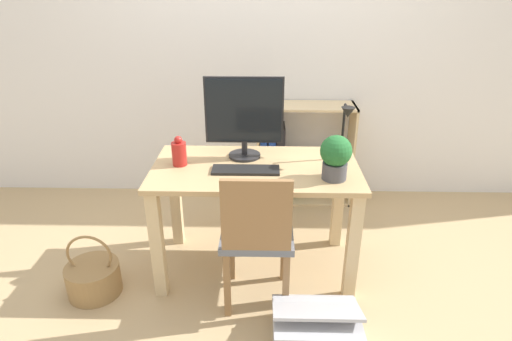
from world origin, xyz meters
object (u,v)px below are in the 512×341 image
vase (179,153)px  basket (93,278)px  storage_box (316,329)px  monitor (244,114)px  chair (257,234)px  keyboard (246,170)px  desk_lamp (345,128)px  bookshelf (287,157)px  potted_plant (336,156)px

vase → basket: size_ratio=0.45×
vase → storage_box: 1.25m
monitor → chair: 0.73m
keyboard → basket: bearing=-167.2°
vase → monitor: bearing=19.9°
desk_lamp → chair: bearing=-140.0°
chair → basket: (-0.99, 0.07, -0.38)m
vase → chair: vase is taller
chair → storage_box: chair is taller
keyboard → bookshelf: size_ratio=0.47×
vase → storage_box: vase is taller
chair → keyboard: bearing=102.4°
potted_plant → bookshelf: size_ratio=0.31×
vase → basket: vase is taller
vase → basket: 0.92m
desk_lamp → keyboard: bearing=-165.9°
keyboard → potted_plant: 0.52m
monitor → keyboard: monitor is taller
storage_box → monitor: bearing=116.3°
monitor → keyboard: 0.35m
vase → chair: size_ratio=0.21×
desk_lamp → storage_box: 1.14m
chair → bookshelf: chair is taller
desk_lamp → chair: size_ratio=0.41×
vase → chair: 0.68m
chair → potted_plant: bearing=22.8°
monitor → storage_box: size_ratio=1.11×
bookshelf → basket: 1.75m
vase → storage_box: (0.78, -0.67, -0.70)m
chair → desk_lamp: bearing=38.2°
monitor → keyboard: bearing=-85.6°
potted_plant → storage_box: (-0.11, -0.50, -0.76)m
monitor → keyboard: (0.02, -0.22, -0.27)m
vase → bookshelf: 1.24m
desk_lamp → storage_box: size_ratio=0.79×
keyboard → desk_lamp: desk_lamp is taller
keyboard → bookshelf: 1.11m
bookshelf → storage_box: (0.09, -1.61, -0.29)m
keyboard → storage_box: 0.95m
potted_plant → storage_box: potted_plant is taller
monitor → chair: bearing=-80.1°
monitor → potted_plant: monitor is taller
monitor → vase: monitor is taller
keyboard → potted_plant: size_ratio=1.54×
keyboard → bookshelf: bearing=74.0°
bookshelf → storage_box: 1.64m
chair → vase: bearing=140.4°
keyboard → chair: size_ratio=0.45×
keyboard → vase: 0.41m
desk_lamp → chair: desk_lamp is taller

